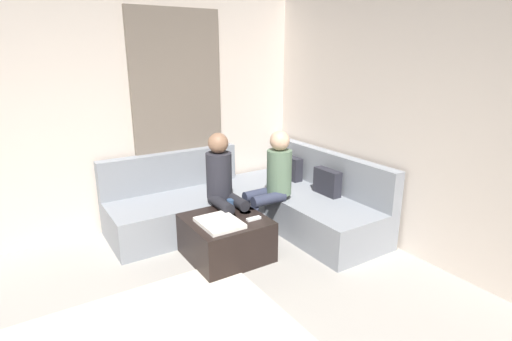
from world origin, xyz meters
The scene contains 10 objects.
wall_back centered at (0.00, 2.94, 1.35)m, with size 6.00×0.12×2.70m, color beige.
wall_left centered at (-2.94, 0.00, 1.35)m, with size 0.12×6.00×2.70m, color beige.
curtain_panel centered at (-2.84, 1.30, 1.25)m, with size 0.06×1.10×2.50m, color #726659.
sectional_couch centered at (-2.08, 1.88, 0.28)m, with size 2.10×2.55×0.87m.
ottoman centered at (-1.59, 1.24, 0.21)m, with size 0.76×0.76×0.42m, color black.
folded_blanket centered at (-1.49, 1.12, 0.44)m, with size 0.44×0.36×0.04m, color white.
coffee_mug centered at (-1.81, 1.42, 0.47)m, with size 0.08×0.08×0.10m, color #334C72.
game_remote centered at (-1.41, 1.46, 0.43)m, with size 0.05×0.15×0.02m, color white.
person_on_couch_back centered at (-1.77, 1.93, 0.66)m, with size 0.30×0.60×1.20m.
person_on_couch_side centered at (-1.93, 1.41, 0.66)m, with size 0.60×0.30×1.20m.
Camera 1 is at (1.67, -0.48, 2.03)m, focal length 27.94 mm.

